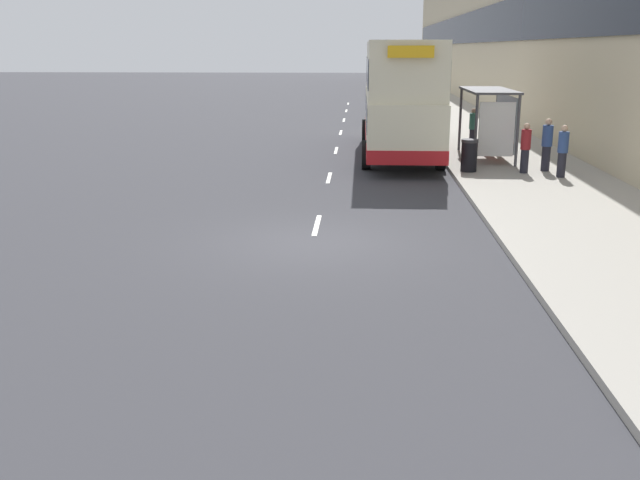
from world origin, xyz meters
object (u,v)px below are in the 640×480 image
object	(u,v)px
car_1	(388,92)
pedestrian_at_shelter	(547,144)
pedestrian_1	(473,128)
double_decker_bus_near	(400,96)
pedestrian_3	(563,151)
litter_bin	(469,155)
bus_shelter	(494,111)
pedestrian_2	(525,148)
car_0	(386,86)

from	to	relation	value
car_1	pedestrian_at_shelter	size ratio (longest dim) A/B	2.46
pedestrian_1	double_decker_bus_near	bearing A→B (deg)	-160.01
pedestrian_3	litter_bin	size ratio (longest dim) A/B	1.55
bus_shelter	double_decker_bus_near	size ratio (longest dim) A/B	0.36
litter_bin	pedestrian_2	bearing A→B (deg)	-6.96
bus_shelter	car_1	bearing A→B (deg)	95.35
bus_shelter	pedestrian_at_shelter	xyz separation A→B (m)	(1.31, -2.55, -0.86)
car_0	bus_shelter	bearing A→B (deg)	-86.18
car_1	litter_bin	world-z (taller)	car_1
pedestrian_1	pedestrian_3	bearing A→B (deg)	-75.02
pedestrian_at_shelter	car_0	bearing A→B (deg)	95.39
pedestrian_at_shelter	pedestrian_3	xyz separation A→B (m)	(0.20, -1.16, -0.05)
car_0	pedestrian_at_shelter	world-z (taller)	pedestrian_at_shelter
pedestrian_2	litter_bin	xyz separation A→B (m)	(-1.75, 0.21, -0.29)
pedestrian_at_shelter	litter_bin	world-z (taller)	pedestrian_at_shelter
pedestrian_at_shelter	pedestrian_3	bearing A→B (deg)	-80.14
pedestrian_3	pedestrian_at_shelter	bearing A→B (deg)	99.86
double_decker_bus_near	pedestrian_2	distance (m)	6.30
bus_shelter	litter_bin	world-z (taller)	bus_shelter
double_decker_bus_near	pedestrian_3	xyz separation A→B (m)	(4.81, -5.54, -1.32)
double_decker_bus_near	pedestrian_at_shelter	xyz separation A→B (m)	(4.61, -4.38, -1.27)
pedestrian_1	litter_bin	distance (m)	5.81
car_1	pedestrian_2	world-z (taller)	pedestrian_2
double_decker_bus_near	car_1	distance (m)	27.64
bus_shelter	pedestrian_3	bearing A→B (deg)	-67.83
pedestrian_at_shelter	litter_bin	distance (m)	2.57
car_0	pedestrian_3	world-z (taller)	pedestrian_3
car_0	car_1	size ratio (longest dim) A/B	0.94
bus_shelter	double_decker_bus_near	bearing A→B (deg)	150.93
pedestrian_3	litter_bin	bearing A→B (deg)	161.30
double_decker_bus_near	litter_bin	size ratio (longest dim) A/B	10.96
car_1	litter_bin	bearing A→B (deg)	-87.27
car_0	pedestrian_3	distance (m)	42.53
bus_shelter	litter_bin	distance (m)	3.27
pedestrian_3	car_1	bearing A→B (deg)	97.34
pedestrian_1	litter_bin	xyz separation A→B (m)	(-0.96, -5.72, -0.28)
double_decker_bus_near	pedestrian_at_shelter	bearing A→B (deg)	-43.56
litter_bin	double_decker_bus_near	bearing A→B (deg)	114.20
bus_shelter	pedestrian_3	xyz separation A→B (m)	(1.51, -3.71, -0.91)
pedestrian_at_shelter	bus_shelter	bearing A→B (deg)	117.21
bus_shelter	pedestrian_3	distance (m)	4.11
bus_shelter	car_1	world-z (taller)	bus_shelter
double_decker_bus_near	pedestrian_3	size ratio (longest dim) A/B	7.09
bus_shelter	pedestrian_2	world-z (taller)	bus_shelter
bus_shelter	litter_bin	bearing A→B (deg)	-113.69
pedestrian_2	pedestrian_1	bearing A→B (deg)	97.58
bus_shelter	pedestrian_2	size ratio (longest dim) A/B	2.61
double_decker_bus_near	pedestrian_at_shelter	world-z (taller)	double_decker_bus_near
pedestrian_1	pedestrian_3	xyz separation A→B (m)	(1.78, -6.65, 0.02)
pedestrian_2	litter_bin	distance (m)	1.78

